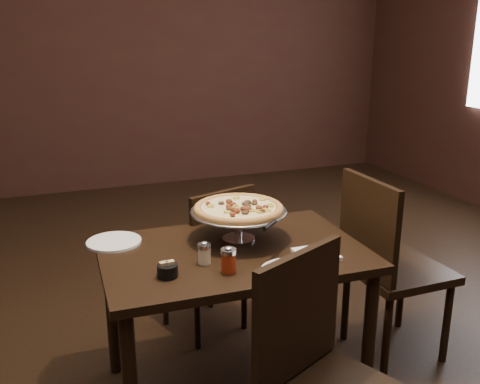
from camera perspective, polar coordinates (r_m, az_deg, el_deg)
name	(u,v)px	position (r m, az deg, el deg)	size (l,w,h in m)	color
room	(253,72)	(2.15, 1.37, 12.71)	(6.04, 7.04, 2.84)	black
dining_table	(233,269)	(2.28, -0.73, -8.23)	(1.11, 0.76, 0.68)	black
pizza_stand	(239,209)	(2.30, -0.16, -1.82)	(0.42, 0.42, 0.17)	silver
parmesan_shaker	(204,253)	(2.11, -3.83, -6.51)	(0.05, 0.05, 0.09)	beige
pepper_flake_shaker	(229,260)	(2.03, -1.23, -7.24)	(0.06, 0.06, 0.10)	maroon
packet_caddy	(167,270)	(2.02, -7.75, -8.25)	(0.08, 0.08, 0.06)	black
napkin_stack	(316,254)	(2.20, 8.13, -6.60)	(0.16, 0.16, 0.02)	white
plate_left	(114,242)	(2.37, -13.30, -5.19)	(0.23, 0.23, 0.01)	white
plate_near	(291,271)	(2.05, 5.43, -8.40)	(0.23, 0.23, 0.01)	white
serving_spatula	(270,226)	(2.13, 3.21, -3.59)	(0.15, 0.15, 0.02)	silver
chair_far	(211,255)	(2.79, -3.15, -6.70)	(0.48, 0.48, 0.81)	black
chair_near	(324,378)	(1.84, 9.00, -18.98)	(0.55, 0.55, 0.89)	black
chair_side	(387,260)	(2.67, 15.39, -7.06)	(0.43, 0.43, 0.92)	black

